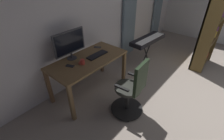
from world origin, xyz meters
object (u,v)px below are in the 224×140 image
Objects in this scene: computer_monitor at (70,43)px; computer_keyboard at (97,55)px; desk at (88,63)px; bookshelf at (209,28)px; cell_phone_face_up at (70,66)px; cell_phone_by_monitor at (97,47)px; mug_coffee at (82,62)px; piano_keyboard at (148,40)px; office_chair at (132,91)px.

computer_keyboard is at bearing 143.26° from computer_monitor.
desk is 0.77× the size of bookshelf.
cell_phone_face_up is at bearing -25.92° from bookshelf.
cell_phone_by_monitor is 0.70m from mug_coffee.
desk is 1.60m from piano_keyboard.
office_chair is at bearing 100.72° from computer_monitor.
bookshelf reaches higher than cell_phone_face_up.
bookshelf is at bearing 138.17° from piano_keyboard.
cell_phone_by_monitor is 0.08× the size of bookshelf.
piano_keyboard is at bearing 121.90° from cell_phone_by_monitor.
bookshelf reaches higher than desk.
office_chair reaches higher than cell_phone_face_up.
desk is at bearing -160.65° from mug_coffee.
computer_monitor is (0.18, -0.24, 0.39)m from desk.
mug_coffee is 0.06× the size of bookshelf.
office_chair is 1.00× the size of piano_keyboard.
piano_keyboard is at bearing 160.80° from computer_monitor.
cell_phone_face_up is at bearing -8.62° from computer_keyboard.
piano_keyboard is at bearing 166.58° from computer_keyboard.
bookshelf is (-2.49, 0.42, 0.49)m from office_chair.
cell_phone_by_monitor is at bearing 176.55° from computer_monitor.
computer_monitor is 0.40m from cell_phone_face_up.
computer_keyboard reaches higher than desk.
computer_monitor is at bearing -30.63° from bookshelf.
computer_keyboard reaches higher than cell_phone_face_up.
computer_monitor is at bearing -15.36° from piano_keyboard.
computer_keyboard is at bearing -175.98° from mug_coffee.
computer_monitor reaches higher than cell_phone_face_up.
computer_keyboard is 1.40m from piano_keyboard.
cell_phone_face_up is at bearing -32.21° from mug_coffee.
office_chair is 2.38× the size of computer_keyboard.
computer_keyboard reaches higher than piano_keyboard.
mug_coffee is (0.39, 0.03, 0.03)m from computer_keyboard.
piano_keyboard is (-1.75, 0.30, -0.09)m from mug_coffee.
office_chair is at bearing 92.95° from desk.
computer_monitor reaches higher than piano_keyboard.
desk is 10.15× the size of cell_phone_by_monitor.
computer_keyboard is 0.57m from cell_phone_face_up.
mug_coffee is (0.64, 0.27, 0.04)m from cell_phone_by_monitor.
desk is at bearing 126.08° from computer_monitor.
piano_keyboard is at bearing 15.80° from office_chair.
cell_phone_by_monitor is 0.84m from cell_phone_face_up.
computer_monitor reaches higher than mug_coffee.
computer_monitor is 3.15m from bookshelf.
cell_phone_by_monitor is 1.24m from piano_keyboard.
office_chair reaches higher than desk.
desk is at bearing -11.09° from computer_keyboard.
computer_keyboard is 3.02× the size of cell_phone_face_up.
mug_coffee is at bearing -5.80° from piano_keyboard.
bookshelf reaches higher than office_chair.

